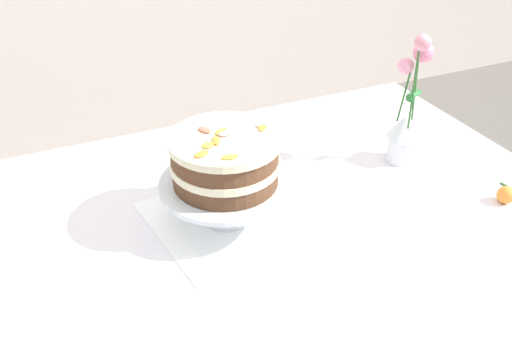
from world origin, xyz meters
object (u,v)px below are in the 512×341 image
at_px(layer_cake, 225,159).
at_px(fallen_rose, 506,195).
at_px(flower_vase, 406,119).
at_px(cake_stand, 226,187).
at_px(dining_table, 278,249).

bearing_deg(layer_cake, fallen_rose, -18.51).
bearing_deg(fallen_rose, flower_vase, 113.19).
bearing_deg(fallen_rose, cake_stand, 161.49).
distance_m(layer_cake, flower_vase, 0.51).
bearing_deg(dining_table, cake_stand, 155.63).
height_order(layer_cake, fallen_rose, layer_cake).
height_order(dining_table, cake_stand, cake_stand).
xyz_separation_m(cake_stand, fallen_rose, (0.62, -0.21, -0.06)).
height_order(cake_stand, fallen_rose, cake_stand).
relative_size(dining_table, fallen_rose, 13.64).
relative_size(layer_cake, flower_vase, 0.67).
distance_m(cake_stand, flower_vase, 0.51).
bearing_deg(cake_stand, dining_table, -24.37).
xyz_separation_m(dining_table, cake_stand, (-0.11, 0.05, 0.17)).
xyz_separation_m(cake_stand, layer_cake, (-0.00, -0.00, 0.07)).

